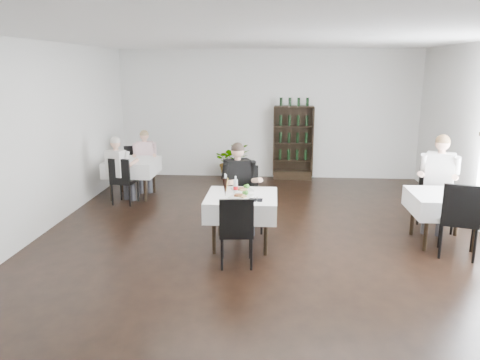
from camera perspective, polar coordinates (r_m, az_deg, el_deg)
name	(u,v)px	position (r m, az deg, el deg)	size (l,w,h in m)	color
room_shell	(263,146)	(6.66, 2.79, 4.15)	(9.00, 9.00, 9.00)	black
wine_shelf	(293,144)	(11.03, 6.49, 4.44)	(0.90, 0.28, 1.75)	black
main_table	(242,205)	(6.87, 0.20, -3.06)	(1.03, 1.03, 0.77)	black
left_table	(132,167)	(9.71, -13.00, 1.56)	(0.98, 0.98, 0.77)	black
right_table	(444,204)	(7.58, 23.65, -2.64)	(0.98, 0.98, 0.77)	black
potted_tree	(232,161)	(10.93, -0.98, 2.28)	(0.80, 0.69, 0.88)	#2C5E20
main_chair_far	(245,194)	(7.55, 0.66, -1.77)	(0.58, 0.58, 1.03)	black
main_chair_near	(236,227)	(6.14, -0.44, -5.79)	(0.48, 0.48, 0.97)	black
left_chair_far	(135,165)	(10.39, -12.72, 1.84)	(0.54, 0.54, 0.93)	black
left_chair_near	(123,178)	(9.22, -14.13, 0.24)	(0.48, 0.48, 0.92)	black
right_chair_far	(436,192)	(8.26, 22.73, -1.36)	(0.52, 0.52, 1.07)	black
right_chair_near	(460,215)	(7.09, 25.24, -3.93)	(0.62, 0.62, 1.08)	black
diner_main	(239,181)	(7.41, -0.10, -0.10)	(0.65, 0.68, 1.44)	#3D3D44
diner_left_far	(145,156)	(10.15, -11.50, 2.91)	(0.53, 0.56, 1.29)	#3D3D44
diner_left_near	(119,165)	(9.26, -14.53, 1.80)	(0.59, 0.62, 1.32)	#3D3D44
diner_right_far	(439,176)	(8.12, 23.08, 0.50)	(0.69, 0.73, 1.56)	#3D3D44
plate_far	(243,189)	(7.08, 0.36, -1.13)	(0.38, 0.38, 0.09)	white
plate_near	(242,196)	(6.73, 0.20, -1.94)	(0.36, 0.36, 0.09)	white
pilsner_dark	(225,187)	(6.75, -1.83, -0.85)	(0.08, 0.08, 0.34)	black
pilsner_lager	(226,185)	(6.97, -1.69, -0.61)	(0.06, 0.06, 0.27)	gold
coke_bottle	(236,187)	(6.87, -0.54, -0.84)	(0.07, 0.07, 0.27)	silver
napkin_cutlery	(255,200)	(6.58, 1.87, -2.42)	(0.21, 0.23, 0.02)	black
pepper_mill	(460,191)	(7.58, 25.28, -1.23)	(0.04, 0.04, 0.10)	black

